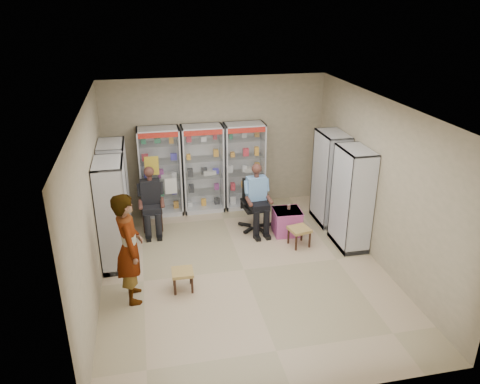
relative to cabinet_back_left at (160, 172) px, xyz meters
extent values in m
plane|color=tan|center=(1.30, -2.73, -1.00)|extent=(6.00, 6.00, 0.00)
cube|color=tan|center=(1.30, 0.27, 0.50)|extent=(5.00, 0.02, 3.00)
cube|color=tan|center=(1.30, -5.73, 0.50)|extent=(5.00, 0.02, 3.00)
cube|color=tan|center=(-1.20, -2.73, 0.50)|extent=(0.02, 6.00, 3.00)
cube|color=tan|center=(3.80, -2.73, 0.50)|extent=(0.02, 6.00, 3.00)
cube|color=white|center=(1.30, -2.73, 2.00)|extent=(5.00, 6.00, 0.02)
cube|color=silver|center=(0.00, 0.00, 0.00)|extent=(0.90, 0.50, 2.00)
cube|color=#B3B4BA|center=(0.95, 0.00, 0.00)|extent=(0.90, 0.50, 2.00)
cube|color=#B2B4B9|center=(1.90, 0.00, 0.00)|extent=(0.90, 0.50, 2.00)
cube|color=#AEB0B5|center=(3.53, -1.13, 0.00)|extent=(0.90, 0.50, 2.00)
cube|color=#ADB0B5|center=(3.53, -2.23, 0.00)|extent=(0.90, 0.50, 2.00)
cube|color=#B1B4B8|center=(-0.93, -0.93, 0.00)|extent=(0.90, 0.50, 2.00)
cube|color=#B6B8BD|center=(-0.93, -2.03, 0.00)|extent=(0.90, 0.50, 2.00)
cube|color=#322113|center=(-0.25, -0.73, -0.53)|extent=(0.42, 0.42, 0.94)
cube|color=black|center=(1.89, -1.16, -0.45)|extent=(0.64, 0.64, 1.09)
cube|color=#B94A84|center=(2.48, -1.52, -0.74)|extent=(0.57, 0.55, 0.52)
cylinder|color=#621D08|center=(2.53, -1.46, -0.43)|extent=(0.07, 0.07, 0.09)
cube|color=#996540|center=(2.57, -2.07, -0.81)|extent=(0.45, 0.45, 0.38)
cube|color=#B28A4B|center=(0.17, -3.11, -0.82)|extent=(0.36, 0.36, 0.36)
imported|color=gray|center=(-0.65, -3.19, -0.07)|extent=(0.51, 0.72, 1.86)
camera|label=1|loc=(-0.26, -9.84, 3.61)|focal=35.00mm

